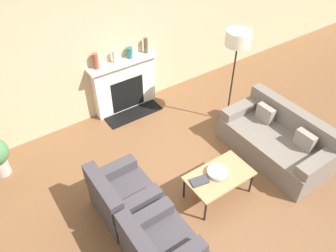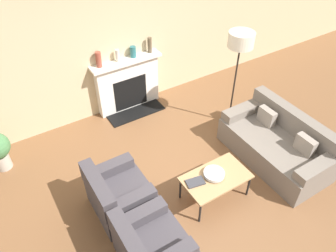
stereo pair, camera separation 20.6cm
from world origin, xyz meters
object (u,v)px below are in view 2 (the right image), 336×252
(armchair_far, at_px, (119,195))
(floor_lamp, at_px, (240,47))
(couch, at_px, (278,144))
(mantel_vase_left, at_px, (99,60))
(armchair_near, at_px, (152,248))
(bowl, at_px, (214,174))
(book, at_px, (195,182))
(mantel_vase_center_right, at_px, (133,52))
(mantel_vase_right, at_px, (150,45))
(mantel_vase_center_left, at_px, (118,56))
(fireplace, at_px, (128,85))
(coffee_table, at_px, (216,178))

(armchair_far, bearing_deg, floor_lamp, -74.87)
(couch, height_order, mantel_vase_left, mantel_vase_left)
(armchair_near, bearing_deg, armchair_far, 0.00)
(bowl, height_order, book, bowl)
(mantel_vase_center_right, height_order, mantel_vase_right, mantel_vase_right)
(armchair_far, bearing_deg, mantel_vase_right, -39.06)
(bowl, distance_m, mantel_vase_center_left, 2.78)
(couch, relative_size, book, 6.41)
(mantel_vase_center_left, bearing_deg, couch, -58.83)
(floor_lamp, distance_m, mantel_vase_left, 2.43)
(fireplace, height_order, mantel_vase_center_right, mantel_vase_center_right)
(armchair_near, height_order, book, armchair_near)
(couch, xyz_separation_m, floor_lamp, (-0.04, 1.15, 1.28))
(armchair_far, relative_size, mantel_vase_right, 2.89)
(coffee_table, bearing_deg, mantel_vase_left, 101.59)
(fireplace, bearing_deg, bowl, -89.19)
(mantel_vase_left, height_order, mantel_vase_center_right, mantel_vase_left)
(armchair_near, xyz_separation_m, coffee_table, (1.30, 0.40, 0.09))
(couch, bearing_deg, floor_lamp, -177.88)
(book, relative_size, mantel_vase_left, 0.98)
(bowl, relative_size, floor_lamp, 0.17)
(couch, height_order, mantel_vase_right, mantel_vase_right)
(book, bearing_deg, mantel_vase_right, 84.72)
(floor_lamp, xyz_separation_m, mantel_vase_center_right, (-1.23, 1.47, -0.41))
(couch, xyz_separation_m, coffee_table, (-1.39, -0.10, 0.10))
(floor_lamp, bearing_deg, couch, -87.88)
(couch, height_order, armchair_near, couch)
(fireplace, distance_m, armchair_near, 3.35)
(bowl, relative_size, mantel_vase_left, 1.06)
(armchair_near, height_order, coffee_table, armchair_near)
(bowl, bearing_deg, coffee_table, -71.40)
(floor_lamp, height_order, mantel_vase_left, floor_lamp)
(book, height_order, mantel_vase_left, mantel_vase_left)
(fireplace, height_order, armchair_far, fireplace)
(coffee_table, relative_size, bowl, 3.18)
(armchair_far, relative_size, mantel_vase_left, 2.98)
(mantel_vase_center_left, bearing_deg, fireplace, -5.88)
(couch, relative_size, mantel_vase_left, 6.30)
(fireplace, xyz_separation_m, mantel_vase_center_right, (0.17, 0.02, 0.65))
(coffee_table, relative_size, floor_lamp, 0.53)
(fireplace, bearing_deg, book, -95.79)
(armchair_near, xyz_separation_m, armchair_far, (0.00, 0.94, 0.00))
(armchair_near, bearing_deg, coffee_table, -72.92)
(fireplace, bearing_deg, armchair_far, -119.98)
(coffee_table, height_order, book, book)
(mantel_vase_center_left, bearing_deg, mantel_vase_center_right, 0.00)
(couch, distance_m, mantel_vase_right, 2.92)
(couch, relative_size, floor_lamp, 0.99)
(mantel_vase_left, bearing_deg, mantel_vase_center_right, 0.00)
(armchair_near, relative_size, coffee_table, 0.88)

